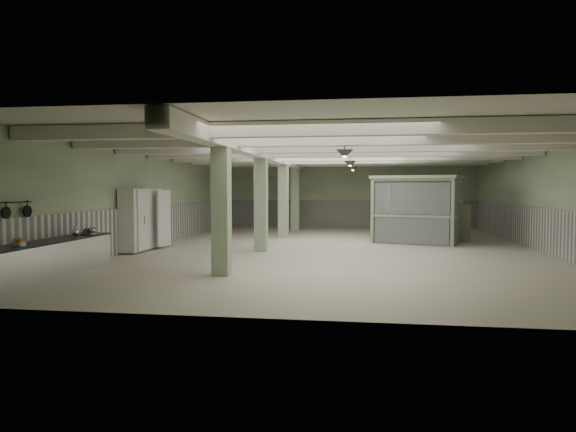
# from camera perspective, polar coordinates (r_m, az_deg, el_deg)

# --- Properties ---
(floor) EXTENTS (20.00, 20.00, 0.00)m
(floor) POSITION_cam_1_polar(r_m,az_deg,el_deg) (18.47, 5.25, -3.65)
(floor) COLOR beige
(floor) RESTS_ON ground
(ceiling) EXTENTS (14.00, 20.00, 0.02)m
(ceiling) POSITION_cam_1_polar(r_m,az_deg,el_deg) (18.39, 5.31, 7.56)
(ceiling) COLOR silver
(ceiling) RESTS_ON wall_back
(wall_back) EXTENTS (14.00, 0.02, 3.60)m
(wall_back) POSITION_cam_1_polar(r_m,az_deg,el_deg) (28.33, 6.36, 2.36)
(wall_back) COLOR #AAC19A
(wall_back) RESTS_ON floor
(wall_front) EXTENTS (14.00, 0.02, 3.60)m
(wall_front) POSITION_cam_1_polar(r_m,az_deg,el_deg) (8.38, 1.64, 0.53)
(wall_front) COLOR #AAC19A
(wall_front) RESTS_ON floor
(wall_left) EXTENTS (0.02, 20.00, 3.60)m
(wall_left) POSITION_cam_1_polar(r_m,az_deg,el_deg) (19.98, -15.21, 1.95)
(wall_left) COLOR #AAC19A
(wall_left) RESTS_ON floor
(wall_right) EXTENTS (0.02, 20.00, 3.60)m
(wall_right) POSITION_cam_1_polar(r_m,az_deg,el_deg) (19.28, 26.54, 1.68)
(wall_right) COLOR #AAC19A
(wall_right) RESTS_ON floor
(wainscot_left) EXTENTS (0.05, 19.90, 1.50)m
(wainscot_left) POSITION_cam_1_polar(r_m,az_deg,el_deg) (20.02, -15.10, -1.06)
(wainscot_left) COLOR white
(wainscot_left) RESTS_ON floor
(wainscot_right) EXTENTS (0.05, 19.90, 1.50)m
(wainscot_right) POSITION_cam_1_polar(r_m,az_deg,el_deg) (19.32, 26.40, -1.43)
(wainscot_right) COLOR white
(wainscot_right) RESTS_ON floor
(wainscot_back) EXTENTS (13.90, 0.05, 1.50)m
(wainscot_back) POSITION_cam_1_polar(r_m,az_deg,el_deg) (28.34, 6.35, 0.24)
(wainscot_back) COLOR white
(wainscot_back) RESTS_ON floor
(girder) EXTENTS (0.45, 19.90, 0.40)m
(girder) POSITION_cam_1_polar(r_m,az_deg,el_deg) (18.68, -2.43, 6.83)
(girder) COLOR silver
(girder) RESTS_ON ceiling
(beam_a) EXTENTS (13.90, 0.35, 0.32)m
(beam_a) POSITION_cam_1_polar(r_m,az_deg,el_deg) (10.93, 3.20, 9.65)
(beam_a) COLOR silver
(beam_a) RESTS_ON ceiling
(beam_b) EXTENTS (13.90, 0.35, 0.32)m
(beam_b) POSITION_cam_1_polar(r_m,az_deg,el_deg) (13.41, 4.17, 8.44)
(beam_b) COLOR silver
(beam_b) RESTS_ON ceiling
(beam_c) EXTENTS (13.90, 0.35, 0.32)m
(beam_c) POSITION_cam_1_polar(r_m,az_deg,el_deg) (15.89, 4.83, 7.61)
(beam_c) COLOR silver
(beam_c) RESTS_ON ceiling
(beam_d) EXTENTS (13.90, 0.35, 0.32)m
(beam_d) POSITION_cam_1_polar(r_m,az_deg,el_deg) (18.38, 5.31, 7.00)
(beam_d) COLOR silver
(beam_d) RESTS_ON ceiling
(beam_e) EXTENTS (13.90, 0.35, 0.32)m
(beam_e) POSITION_cam_1_polar(r_m,az_deg,el_deg) (20.87, 5.67, 6.54)
(beam_e) COLOR silver
(beam_e) RESTS_ON ceiling
(beam_f) EXTENTS (13.90, 0.35, 0.32)m
(beam_f) POSITION_cam_1_polar(r_m,az_deg,el_deg) (23.37, 5.96, 6.17)
(beam_f) COLOR silver
(beam_f) RESTS_ON ceiling
(beam_g) EXTENTS (13.90, 0.35, 0.32)m
(beam_g) POSITION_cam_1_polar(r_m,az_deg,el_deg) (25.86, 6.19, 5.88)
(beam_g) COLOR silver
(beam_g) RESTS_ON ceiling
(column_a) EXTENTS (0.42, 0.42, 3.60)m
(column_a) POSITION_cam_1_polar(r_m,az_deg,el_deg) (12.80, -7.43, 1.41)
(column_a) COLOR #9CB18F
(column_a) RESTS_ON floor
(column_b) EXTENTS (0.42, 0.42, 3.60)m
(column_b) POSITION_cam_1_polar(r_m,az_deg,el_deg) (17.66, -3.02, 1.91)
(column_b) COLOR #9CB18F
(column_b) RESTS_ON floor
(column_c) EXTENTS (0.42, 0.42, 3.60)m
(column_c) POSITION_cam_1_polar(r_m,az_deg,el_deg) (22.59, -0.52, 2.18)
(column_c) COLOR #9CB18F
(column_c) RESTS_ON floor
(column_d) EXTENTS (0.42, 0.42, 3.60)m
(column_d) POSITION_cam_1_polar(r_m,az_deg,el_deg) (26.54, 0.80, 2.33)
(column_d) COLOR #9CB18F
(column_d) RESTS_ON floor
(hook_rail) EXTENTS (0.02, 1.20, 0.02)m
(hook_rail) POSITION_cam_1_polar(r_m,az_deg,el_deg) (13.32, -28.09, 1.35)
(hook_rail) COLOR black
(hook_rail) RESTS_ON wall_left
(pendant_front) EXTENTS (0.44, 0.44, 0.22)m
(pendant_front) POSITION_cam_1_polar(r_m,az_deg,el_deg) (13.35, 6.32, 6.86)
(pendant_front) COLOR #313E2F
(pendant_front) RESTS_ON ceiling
(pendant_mid) EXTENTS (0.44, 0.44, 0.22)m
(pendant_mid) POSITION_cam_1_polar(r_m,az_deg,el_deg) (18.84, 6.91, 5.77)
(pendant_mid) COLOR #313E2F
(pendant_mid) RESTS_ON ceiling
(pendant_back) EXTENTS (0.44, 0.44, 0.22)m
(pendant_back) POSITION_cam_1_polar(r_m,az_deg,el_deg) (23.83, 7.21, 5.21)
(pendant_back) COLOR #313E2F
(pendant_back) RESTS_ON ceiling
(prep_counter) EXTENTS (0.83, 4.73, 0.91)m
(prep_counter) POSITION_cam_1_polar(r_m,az_deg,el_deg) (13.69, -25.13, -4.37)
(prep_counter) COLOR #BABBBF
(prep_counter) RESTS_ON floor
(pitcher_near) EXTENTS (0.20, 0.23, 0.26)m
(pitcher_near) POSITION_cam_1_polar(r_m,az_deg,el_deg) (15.02, -20.98, -1.46)
(pitcher_near) COLOR #BABBBF
(pitcher_near) RESTS_ON prep_counter
(pitcher_far) EXTENTS (0.23, 0.25, 0.27)m
(pitcher_far) POSITION_cam_1_polar(r_m,az_deg,el_deg) (14.52, -22.52, -1.61)
(pitcher_far) COLOR #BABBBF
(pitcher_far) RESTS_ON prep_counter
(veg_colander) EXTENTS (0.52, 0.52, 0.19)m
(veg_colander) POSITION_cam_1_polar(r_m,az_deg,el_deg) (14.88, -21.30, -1.64)
(veg_colander) COLOR #3C3C41
(veg_colander) RESTS_ON prep_counter
(orange_bowl) EXTENTS (0.37, 0.37, 0.10)m
(orange_bowl) POSITION_cam_1_polar(r_m,az_deg,el_deg) (12.66, -27.72, -2.79)
(orange_bowl) COLOR #B2B2B7
(orange_bowl) RESTS_ON prep_counter
(skillet_near) EXTENTS (0.04, 0.27, 0.27)m
(skillet_near) POSITION_cam_1_polar(r_m,az_deg,el_deg) (13.01, -28.83, 0.33)
(skillet_near) COLOR black
(skillet_near) RESTS_ON hook_rail
(skillet_far) EXTENTS (0.04, 0.28, 0.28)m
(skillet_far) POSITION_cam_1_polar(r_m,az_deg,el_deg) (13.60, -26.97, 0.48)
(skillet_far) COLOR black
(skillet_far) RESTS_ON hook_rail
(walkin_cooler) EXTENTS (0.81, 2.30, 2.11)m
(walkin_cooler) POSITION_cam_1_polar(r_m,az_deg,el_deg) (18.50, -15.95, -0.47)
(walkin_cooler) COLOR white
(walkin_cooler) RESTS_ON floor
(guard_booth) EXTENTS (3.98, 3.65, 2.66)m
(guard_booth) POSITION_cam_1_polar(r_m,az_deg,el_deg) (21.36, 14.27, 2.00)
(guard_booth) COLOR gray
(guard_booth) RESTS_ON floor
(filing_cabinet) EXTENTS (0.60, 0.76, 1.48)m
(filing_cabinet) POSITION_cam_1_polar(r_m,az_deg,el_deg) (22.21, 19.01, -0.75)
(filing_cabinet) COLOR #5C5D4E
(filing_cabinet) RESTS_ON floor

